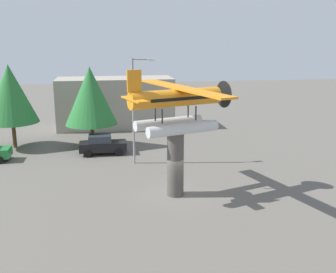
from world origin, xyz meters
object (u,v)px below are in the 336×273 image
Objects in this scene: streetlight_primary at (135,104)px; tree_west at (10,94)px; storefront_building at (116,103)px; tree_east at (91,96)px; display_pedestal at (175,164)px; car_mid_black at (102,145)px; floatplane_monument at (178,105)px.

streetlight_primary is 1.10× the size of tree_west.
storefront_building is at bearing 94.49° from streetlight_primary.
tree_east is (-3.73, 5.78, -0.02)m from streetlight_primary.
tree_east is at bearing -7.84° from tree_west.
tree_east is (7.36, -1.01, -0.21)m from tree_west.
tree_west is (-11.09, 6.79, 0.19)m from streetlight_primary.
display_pedestal is at bearing -47.40° from tree_west.
storefront_building reaches higher than car_mid_black.
display_pedestal is 8.14m from streetlight_primary.
streetlight_primary is 13.01m from tree_west.
tree_east is (-5.68, 13.17, 2.77)m from display_pedestal.
car_mid_black is 4.92m from tree_east.
tree_west reaches higher than display_pedestal.
floatplane_monument is at bearing -81.64° from storefront_building.
streetlight_primary is (-1.96, 7.39, 2.79)m from display_pedestal.
streetlight_primary is 1.13× the size of tree_east.
streetlight_primary is (2.81, -3.21, 4.11)m from car_mid_black.
car_mid_black is 5.92m from streetlight_primary.
display_pedestal is 0.51× the size of streetlight_primary.
display_pedestal is 0.33× the size of storefront_building.
tree_west is at bearing -141.83° from storefront_building.
tree_east is at bearing -106.29° from storefront_building.
storefront_building is at bearing 81.68° from car_mid_black.
storefront_building is 1.68× the size of tree_west.
floatplane_monument is 2.44× the size of car_mid_black.
storefront_building is (-3.23, 21.96, -3.19)m from floatplane_monument.
tree_west is (-9.94, -7.81, 2.30)m from storefront_building.
floatplane_monument is at bearing -65.13° from car_mid_black.
tree_east is at bearing 113.34° from display_pedestal.
storefront_building is at bearing 38.17° from tree_west.
floatplane_monument is 1.29× the size of tree_west.
car_mid_black is at bearing -70.49° from tree_east.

